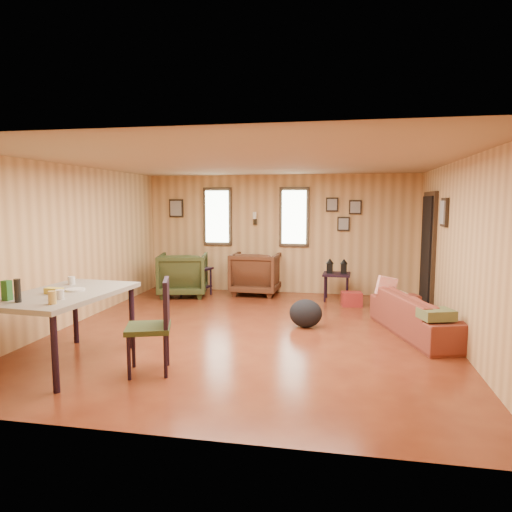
{
  "coord_description": "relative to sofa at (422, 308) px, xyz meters",
  "views": [
    {
      "loc": [
        1.25,
        -6.23,
        1.85
      ],
      "look_at": [
        0.0,
        0.4,
        1.05
      ],
      "focal_mm": 32.0,
      "sensor_mm": 36.0,
      "label": 1
    }
  ],
  "objects": [
    {
      "name": "dining_chair",
      "position": [
        -3.08,
        -2.01,
        0.19
      ],
      "size": [
        0.59,
        0.59,
        1.03
      ],
      "rotation": [
        0.0,
        0.0,
        0.32
      ],
      "color": "#2C3317",
      "rests_on": "ground"
    },
    {
      "name": "end_table",
      "position": [
        -3.95,
        2.01,
        0.0
      ],
      "size": [
        0.64,
        0.6,
        0.68
      ],
      "rotation": [
        0.0,
        0.0,
        -0.25
      ],
      "color": "black",
      "rests_on": "ground"
    },
    {
      "name": "side_table",
      "position": [
        -1.2,
        2.06,
        0.17
      ],
      "size": [
        0.52,
        0.52,
        0.8
      ],
      "rotation": [
        0.0,
        0.0,
        -0.04
      ],
      "color": "black",
      "rests_on": "ground"
    },
    {
      "name": "dining_table",
      "position": [
        -4.19,
        -1.98,
        0.38
      ],
      "size": [
        1.11,
        1.72,
        1.08
      ],
      "rotation": [
        0.0,
        0.0,
        -0.08
      ],
      "color": "gray",
      "rests_on": "ground"
    },
    {
      "name": "backpack",
      "position": [
        -1.62,
        0.1,
        -0.17
      ],
      "size": [
        0.55,
        0.45,
        0.42
      ],
      "rotation": [
        0.0,
        0.0,
        -0.19
      ],
      "color": "black",
      "rests_on": "ground"
    },
    {
      "name": "cooler",
      "position": [
        -0.93,
        1.64,
        -0.25
      ],
      "size": [
        0.39,
        0.3,
        0.25
      ],
      "rotation": [
        0.0,
        0.0,
        0.13
      ],
      "color": "maroon",
      "rests_on": "ground"
    },
    {
      "name": "room",
      "position": [
        -2.2,
        -0.03,
        0.83
      ],
      "size": [
        5.54,
        6.04,
        2.44
      ],
      "color": "brown",
      "rests_on": "ground"
    },
    {
      "name": "sofa_pillows",
      "position": [
        -0.17,
        -0.12,
        0.12
      ],
      "size": [
        0.88,
        1.67,
        0.34
      ],
      "rotation": [
        0.0,
        0.0,
        0.32
      ],
      "color": "#4F5730",
      "rests_on": "sofa"
    },
    {
      "name": "recliner_brown",
      "position": [
        -2.8,
        2.37,
        0.09
      ],
      "size": [
        0.95,
        0.89,
        0.94
      ],
      "primitive_type": "imported",
      "rotation": [
        0.0,
        0.0,
        3.1
      ],
      "color": "#442414",
      "rests_on": "ground"
    },
    {
      "name": "recliner_green",
      "position": [
        -4.19,
        1.94,
        0.09
      ],
      "size": [
        1.08,
        1.03,
        0.94
      ],
      "primitive_type": "imported",
      "rotation": [
        0.0,
        0.0,
        -2.92
      ],
      "color": "#2C3317",
      "rests_on": "ground"
    },
    {
      "name": "sofa",
      "position": [
        0.0,
        0.0,
        0.0
      ],
      "size": [
        1.13,
        2.03,
        0.76
      ],
      "primitive_type": "imported",
      "rotation": [
        0.0,
        0.0,
        1.88
      ],
      "color": "maroon",
      "rests_on": "ground"
    }
  ]
}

